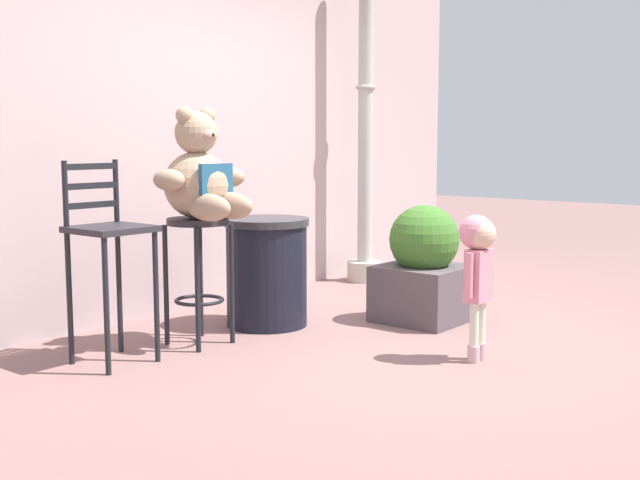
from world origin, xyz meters
The scene contains 9 objects.
ground_plane centered at (0.00, 0.00, 0.00)m, with size 24.00×24.00×0.00m, color #825F5C.
building_wall centered at (0.00, 2.02, 1.94)m, with size 7.04×0.30×3.88m, color #BBA1A2.
bar_stool_with_teddy centered at (-0.79, 1.03, 0.57)m, with size 0.39×0.39×0.80m.
teddy_bear centered at (-0.79, 0.99, 1.05)m, with size 0.65×0.58×0.68m.
child_walking centered at (-0.05, -0.52, 0.62)m, with size 0.27×0.22×0.86m.
trash_bin centered at (-0.15, 1.04, 0.38)m, with size 0.59×0.59×0.75m.
lamppost centered at (1.71, 1.54, 1.21)m, with size 0.31×0.31×3.03m.
bar_chair_empty centered at (-1.40, 1.11, 0.70)m, with size 0.41×0.41×1.17m.
planter_with_shrub centered at (0.65, 0.27, 0.38)m, with size 0.58×0.58×0.83m.
Camera 1 is at (-4.15, -2.66, 1.28)m, focal length 44.71 mm.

